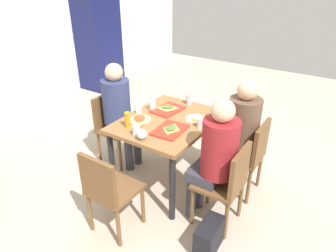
% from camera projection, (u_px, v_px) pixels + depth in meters
% --- Properties ---
extents(ground_plane, '(10.00, 10.00, 0.02)m').
position_uv_depth(ground_plane, '(168.00, 180.00, 3.53)').
color(ground_plane, '#B7A893').
extents(main_table, '(1.11, 0.87, 0.77)m').
position_uv_depth(main_table, '(168.00, 128.00, 3.22)').
color(main_table, olive).
rests_on(main_table, ground_plane).
extents(chair_near_left, '(0.40, 0.40, 0.85)m').
position_uv_depth(chair_near_left, '(228.00, 181.00, 2.69)').
color(chair_near_left, brown).
rests_on(chair_near_left, ground_plane).
extents(chair_near_right, '(0.40, 0.40, 0.85)m').
position_uv_depth(chair_near_right, '(250.00, 153.00, 3.10)').
color(chair_near_right, brown).
rests_on(chair_near_right, ground_plane).
extents(chair_far_side, '(0.40, 0.40, 0.85)m').
position_uv_depth(chair_far_side, '(112.00, 123.00, 3.69)').
color(chair_far_side, brown).
rests_on(chair_far_side, ground_plane).
extents(chair_left_end, '(0.40, 0.40, 0.85)m').
position_uv_depth(chair_left_end, '(108.00, 189.00, 2.60)').
color(chair_left_end, brown).
rests_on(chair_left_end, ground_plane).
extents(person_in_red, '(0.32, 0.42, 1.26)m').
position_uv_depth(person_in_red, '(215.00, 153.00, 2.65)').
color(person_in_red, '#383842').
rests_on(person_in_red, ground_plane).
extents(person_in_brown_jacket, '(0.32, 0.42, 1.26)m').
position_uv_depth(person_in_brown_jacket, '(239.00, 128.00, 3.06)').
color(person_in_brown_jacket, '#383842').
rests_on(person_in_brown_jacket, ground_plane).
extents(person_far_side, '(0.32, 0.42, 1.26)m').
position_uv_depth(person_far_side, '(119.00, 108.00, 3.51)').
color(person_far_side, '#383842').
rests_on(person_far_side, ground_plane).
extents(tray_red_near, '(0.37, 0.28, 0.02)m').
position_uv_depth(tray_red_near, '(170.00, 130.00, 2.95)').
color(tray_red_near, red).
rests_on(tray_red_near, main_table).
extents(tray_red_far, '(0.38, 0.29, 0.02)m').
position_uv_depth(tray_red_far, '(168.00, 110.00, 3.37)').
color(tray_red_far, red).
rests_on(tray_red_far, main_table).
extents(paper_plate_center, '(0.22, 0.22, 0.01)m').
position_uv_depth(paper_plate_center, '(140.00, 119.00, 3.16)').
color(paper_plate_center, white).
rests_on(paper_plate_center, main_table).
extents(paper_plate_near_edge, '(0.22, 0.22, 0.01)m').
position_uv_depth(paper_plate_near_edge, '(196.00, 119.00, 3.18)').
color(paper_plate_near_edge, white).
rests_on(paper_plate_near_edge, main_table).
extents(pizza_slice_a, '(0.20, 0.17, 0.02)m').
position_uv_depth(pizza_slice_a, '(171.00, 128.00, 2.94)').
color(pizza_slice_a, '#C68C47').
rests_on(pizza_slice_a, tray_red_near).
extents(pizza_slice_b, '(0.22, 0.24, 0.02)m').
position_uv_depth(pizza_slice_b, '(167.00, 107.00, 3.39)').
color(pizza_slice_b, tan).
rests_on(pizza_slice_b, tray_red_far).
extents(pizza_slice_c, '(0.28, 0.28, 0.02)m').
position_uv_depth(pizza_slice_c, '(140.00, 118.00, 3.15)').
color(pizza_slice_c, '#DBAD60').
rests_on(pizza_slice_c, paper_plate_center).
extents(pizza_slice_d, '(0.19, 0.16, 0.02)m').
position_uv_depth(pizza_slice_d, '(198.00, 119.00, 3.15)').
color(pizza_slice_d, '#C68C47').
rests_on(pizza_slice_d, paper_plate_near_edge).
extents(plastic_cup_a, '(0.07, 0.07, 0.10)m').
position_uv_depth(plastic_cup_a, '(138.00, 108.00, 3.31)').
color(plastic_cup_a, white).
rests_on(plastic_cup_a, main_table).
extents(plastic_cup_b, '(0.07, 0.07, 0.10)m').
position_uv_depth(plastic_cup_b, '(201.00, 123.00, 2.99)').
color(plastic_cup_b, white).
rests_on(plastic_cup_b, main_table).
extents(plastic_cup_c, '(0.07, 0.07, 0.10)m').
position_uv_depth(plastic_cup_c, '(136.00, 130.00, 2.85)').
color(plastic_cup_c, white).
rests_on(plastic_cup_c, main_table).
extents(plastic_cup_d, '(0.07, 0.07, 0.10)m').
position_uv_depth(plastic_cup_d, '(152.00, 106.00, 3.37)').
color(plastic_cup_d, white).
rests_on(plastic_cup_d, main_table).
extents(soda_can, '(0.07, 0.07, 0.12)m').
position_uv_depth(soda_can, '(189.00, 99.00, 3.50)').
color(soda_can, '#B7BCC6').
rests_on(soda_can, main_table).
extents(condiment_bottle, '(0.06, 0.06, 0.16)m').
position_uv_depth(condiment_bottle, '(128.00, 120.00, 2.98)').
color(condiment_bottle, orange).
rests_on(condiment_bottle, main_table).
extents(foil_bundle, '(0.10, 0.10, 0.10)m').
position_uv_depth(foil_bundle, '(142.00, 134.00, 2.79)').
color(foil_bundle, silver).
rests_on(foil_bundle, main_table).
extents(handbag, '(0.33, 0.17, 0.28)m').
position_uv_depth(handbag, '(209.00, 237.00, 2.59)').
color(handbag, black).
rests_on(handbag, ground_plane).
extents(drink_fridge, '(0.70, 0.60, 1.90)m').
position_uv_depth(drink_fridge, '(98.00, 40.00, 5.87)').
color(drink_fridge, '#14194C').
rests_on(drink_fridge, ground_plane).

